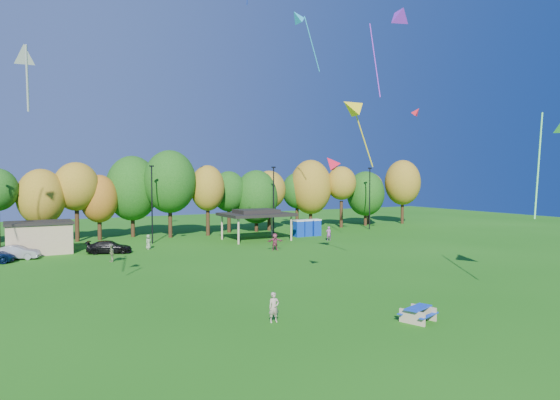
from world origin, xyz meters
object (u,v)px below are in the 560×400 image
picnic_table (418,313)px  car_b (17,252)px  porta_potties (307,228)px  car_d (109,247)px  kite_flyer (274,307)px

picnic_table → car_b: size_ratio=0.55×
picnic_table → car_b: bearing=100.6°
picnic_table → porta_potties: bearing=48.4°
car_d → car_b: bearing=106.7°
car_d → kite_flyer: bearing=-154.3°
picnic_table → car_d: 34.34m
porta_potties → car_b: bearing=-176.0°
porta_potties → car_b: (-33.61, -2.36, -0.44)m
porta_potties → car_b: porta_potties is taller
kite_flyer → car_d: bearing=101.4°
car_b → kite_flyer: bearing=-140.8°
car_b → car_d: size_ratio=0.91×
picnic_table → kite_flyer: (-6.88, 3.60, 0.35)m
picnic_table → kite_flyer: bearing=133.7°
porta_potties → car_d: (-25.28, -2.69, -0.46)m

